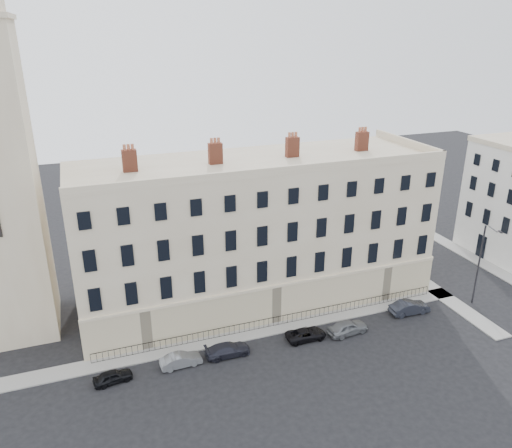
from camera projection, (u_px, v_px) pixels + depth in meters
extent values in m
plane|color=black|center=(361.00, 344.00, 45.95)|extent=(160.00, 160.00, 0.00)
cube|color=#C5B293|center=(255.00, 231.00, 51.76)|extent=(36.00, 12.00, 15.00)
cube|color=beige|center=(276.00, 305.00, 48.46)|extent=(36.10, 0.18, 4.00)
cube|color=beige|center=(397.00, 254.00, 59.57)|extent=(0.18, 12.10, 4.00)
cube|color=#C5B293|center=(278.00, 171.00, 43.76)|extent=(36.00, 0.35, 0.80)
cube|color=#C5B293|center=(408.00, 143.00, 54.59)|extent=(0.35, 12.00, 0.80)
cube|color=brown|center=(130.00, 161.00, 44.80)|extent=(1.30, 0.70, 2.00)
cube|color=brown|center=(215.00, 154.00, 47.36)|extent=(1.30, 0.70, 2.00)
cube|color=brown|center=(292.00, 147.00, 49.93)|extent=(1.30, 0.70, 2.00)
cube|color=brown|center=(362.00, 141.00, 52.50)|extent=(1.30, 0.70, 2.00)
cube|color=gray|center=(241.00, 335.00, 47.09)|extent=(48.00, 2.00, 0.12)
cube|color=gray|center=(423.00, 282.00, 57.09)|extent=(2.00, 24.00, 0.12)
cube|color=gray|center=(479.00, 261.00, 62.04)|extent=(2.00, 20.00, 0.12)
cube|color=black|center=(278.00, 317.00, 48.37)|extent=(35.00, 0.04, 0.04)
cube|color=black|center=(278.00, 325.00, 48.70)|extent=(35.00, 0.04, 0.04)
imported|color=black|center=(113.00, 377.00, 40.78)|extent=(3.31, 1.71, 1.08)
imported|color=slate|center=(181.00, 360.00, 42.74)|extent=(3.64, 1.43, 1.18)
imported|color=#22232E|center=(228.00, 350.00, 44.11)|extent=(4.07, 1.66, 1.18)
imported|color=black|center=(306.00, 334.00, 46.44)|extent=(3.85, 1.81, 1.06)
imported|color=slate|center=(348.00, 327.00, 47.25)|extent=(4.12, 1.94, 1.36)
imported|color=#21242C|center=(409.00, 307.00, 50.59)|extent=(4.22, 1.61, 1.37)
cylinder|color=#2C2C30|center=(479.00, 265.00, 51.25)|extent=(0.18, 0.18, 8.78)
cylinder|color=#2C2C30|center=(493.00, 229.00, 49.11)|extent=(0.57, 1.61, 0.11)
cube|color=#2C2C30|center=(500.00, 232.00, 48.56)|extent=(0.34, 0.58, 0.13)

